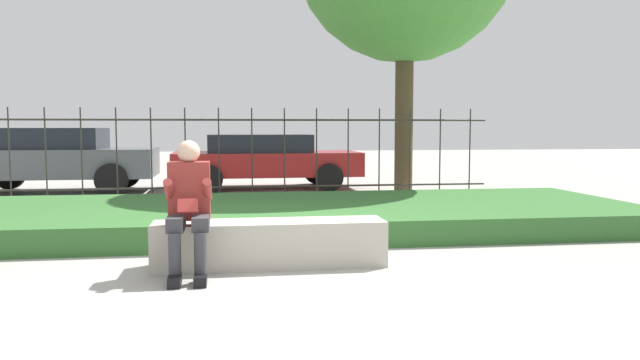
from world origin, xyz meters
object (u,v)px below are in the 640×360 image
at_px(person_seated_reader, 189,203).
at_px(car_parked_left, 55,158).
at_px(stone_bench, 270,246).
at_px(car_parked_center, 265,159).

bearing_deg(person_seated_reader, car_parked_left, 112.05).
bearing_deg(stone_bench, car_parked_left, 117.43).
distance_m(person_seated_reader, car_parked_left, 8.60).
height_order(stone_bench, car_parked_center, car_parked_center).
height_order(stone_bench, person_seated_reader, person_seated_reader).
xyz_separation_m(stone_bench, car_parked_center, (0.42, 7.93, 0.46)).
bearing_deg(stone_bench, car_parked_center, 86.94).
xyz_separation_m(stone_bench, person_seated_reader, (-0.76, -0.29, 0.48)).
bearing_deg(stone_bench, person_seated_reader, -159.37).
height_order(stone_bench, car_parked_left, car_parked_left).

